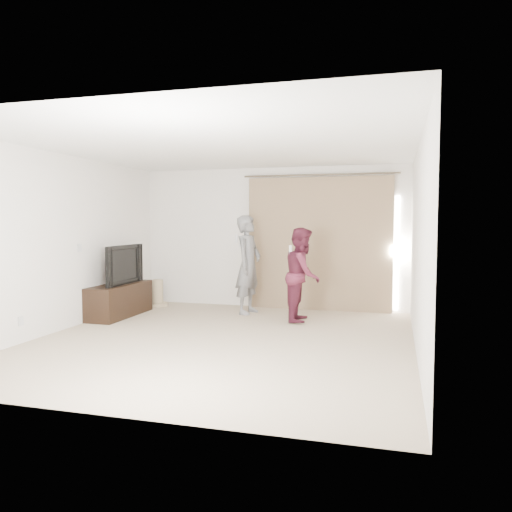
# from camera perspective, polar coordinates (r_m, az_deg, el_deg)

# --- Properties ---
(floor) EXTENTS (5.50, 5.50, 0.00)m
(floor) POSITION_cam_1_polar(r_m,az_deg,el_deg) (6.87, -3.83, -9.58)
(floor) COLOR tan
(floor) RESTS_ON ground
(wall_back) EXTENTS (5.00, 0.04, 2.60)m
(wall_back) POSITION_cam_1_polar(r_m,az_deg,el_deg) (9.32, 1.78, 2.09)
(wall_back) COLOR white
(wall_back) RESTS_ON ground
(wall_left) EXTENTS (0.04, 5.50, 2.60)m
(wall_left) POSITION_cam_1_polar(r_m,az_deg,el_deg) (7.88, -21.30, 1.47)
(wall_left) COLOR white
(wall_left) RESTS_ON ground
(ceiling) EXTENTS (5.00, 5.50, 0.01)m
(ceiling) POSITION_cam_1_polar(r_m,az_deg,el_deg) (6.75, -3.94, 12.42)
(ceiling) COLOR white
(ceiling) RESTS_ON wall_back
(curtain) EXTENTS (2.80, 0.11, 2.46)m
(curtain) POSITION_cam_1_polar(r_m,az_deg,el_deg) (9.08, 7.28, 1.40)
(curtain) COLOR #8B7655
(curtain) RESTS_ON ground
(tv_console) EXTENTS (0.49, 1.42, 0.55)m
(tv_console) POSITION_cam_1_polar(r_m,az_deg,el_deg) (8.80, -15.34, -4.88)
(tv_console) COLOR black
(tv_console) RESTS_ON ground
(tv) EXTENTS (0.18, 1.16, 0.66)m
(tv) POSITION_cam_1_polar(r_m,az_deg,el_deg) (8.73, -15.42, -0.95)
(tv) COLOR black
(tv) RESTS_ON tv_console
(scratching_post) EXTENTS (0.38, 0.38, 0.50)m
(scratching_post) POSITION_cam_1_polar(r_m,az_deg,el_deg) (9.67, -11.18, -4.44)
(scratching_post) COLOR tan
(scratching_post) RESTS_ON ground
(person_man) EXTENTS (0.50, 0.68, 1.71)m
(person_man) POSITION_cam_1_polar(r_m,az_deg,el_deg) (8.68, -0.88, -0.99)
(person_man) COLOR slate
(person_man) RESTS_ON ground
(person_woman) EXTENTS (0.60, 0.76, 1.51)m
(person_woman) POSITION_cam_1_polar(r_m,az_deg,el_deg) (8.06, 5.36, -2.11)
(person_woman) COLOR #551C2D
(person_woman) RESTS_ON ground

